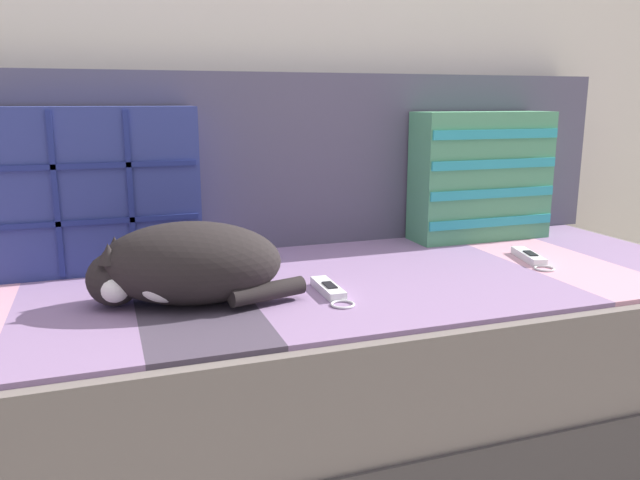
{
  "coord_description": "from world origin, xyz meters",
  "views": [
    {
      "loc": [
        -0.39,
        -1.21,
        0.83
      ],
      "look_at": [
        0.05,
        0.04,
        0.54
      ],
      "focal_mm": 35.0,
      "sensor_mm": 36.0,
      "label": 1
    }
  ],
  "objects_px": {
    "game_remote_far": "(329,290)",
    "game_remote_near": "(530,257)",
    "throw_pillow_striped": "(481,176)",
    "sleeping_cat": "(183,266)",
    "couch": "(288,366)",
    "throw_pillow_quilted": "(94,190)"
  },
  "relations": [
    {
      "from": "couch",
      "to": "throw_pillow_striped",
      "type": "distance_m",
      "value": 0.8
    },
    {
      "from": "sleeping_cat",
      "to": "game_remote_far",
      "type": "xyz_separation_m",
      "value": [
        0.3,
        -0.03,
        -0.07
      ]
    },
    {
      "from": "throw_pillow_striped",
      "to": "game_remote_far",
      "type": "distance_m",
      "value": 0.73
    },
    {
      "from": "couch",
      "to": "throw_pillow_striped",
      "type": "relative_size",
      "value": 5.39
    },
    {
      "from": "couch",
      "to": "game_remote_near",
      "type": "relative_size",
      "value": 11.05
    },
    {
      "from": "couch",
      "to": "sleeping_cat",
      "type": "distance_m",
      "value": 0.41
    },
    {
      "from": "couch",
      "to": "sleeping_cat",
      "type": "relative_size",
      "value": 5.23
    },
    {
      "from": "sleeping_cat",
      "to": "throw_pillow_striped",
      "type": "bearing_deg",
      "value": 20.47
    },
    {
      "from": "throw_pillow_striped",
      "to": "game_remote_near",
      "type": "height_order",
      "value": "throw_pillow_striped"
    },
    {
      "from": "couch",
      "to": "game_remote_far",
      "type": "bearing_deg",
      "value": -72.05
    },
    {
      "from": "sleeping_cat",
      "to": "game_remote_near",
      "type": "bearing_deg",
      "value": 4.1
    },
    {
      "from": "throw_pillow_striped",
      "to": "sleeping_cat",
      "type": "distance_m",
      "value": 0.96
    },
    {
      "from": "game_remote_far",
      "to": "game_remote_near",
      "type": "bearing_deg",
      "value": 9.06
    },
    {
      "from": "couch",
      "to": "game_remote_far",
      "type": "height_order",
      "value": "game_remote_far"
    },
    {
      "from": "throw_pillow_quilted",
      "to": "sleeping_cat",
      "type": "xyz_separation_m",
      "value": [
        0.16,
        -0.34,
        -0.11
      ]
    },
    {
      "from": "sleeping_cat",
      "to": "game_remote_near",
      "type": "distance_m",
      "value": 0.88
    },
    {
      "from": "couch",
      "to": "throw_pillow_quilted",
      "type": "relative_size",
      "value": 4.58
    },
    {
      "from": "couch",
      "to": "throw_pillow_striped",
      "type": "xyz_separation_m",
      "value": [
        0.65,
        0.22,
        0.4
      ]
    },
    {
      "from": "throw_pillow_quilted",
      "to": "game_remote_near",
      "type": "height_order",
      "value": "throw_pillow_quilted"
    },
    {
      "from": "sleeping_cat",
      "to": "game_remote_far",
      "type": "distance_m",
      "value": 0.31
    },
    {
      "from": "throw_pillow_striped",
      "to": "game_remote_far",
      "type": "xyz_separation_m",
      "value": [
        -0.6,
        -0.36,
        -0.17
      ]
    },
    {
      "from": "game_remote_near",
      "to": "game_remote_far",
      "type": "bearing_deg",
      "value": -170.94
    }
  ]
}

